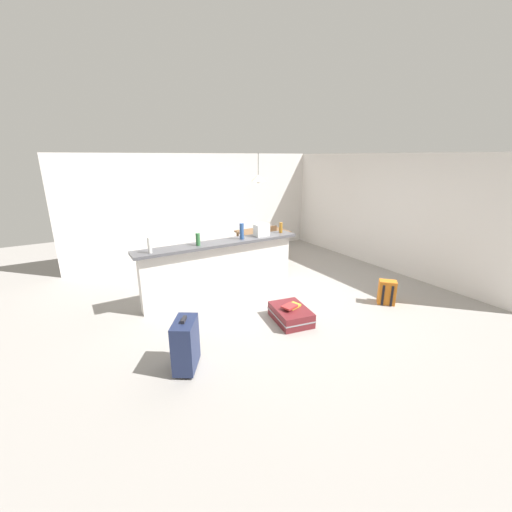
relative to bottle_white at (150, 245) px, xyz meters
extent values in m
cube|color=gray|center=(2.00, -0.38, -1.17)|extent=(13.00, 13.00, 0.05)
cube|color=silver|center=(2.00, 2.67, 0.11)|extent=(6.60, 0.10, 2.50)
cube|color=silver|center=(5.05, -0.08, 0.11)|extent=(0.10, 6.00, 2.50)
cube|color=silver|center=(1.20, 0.07, -0.66)|extent=(2.80, 0.20, 0.97)
cube|color=#4C4C51|center=(1.20, 0.07, -0.15)|extent=(2.96, 0.40, 0.05)
cylinder|color=silver|center=(0.00, 0.00, 0.00)|extent=(0.06, 0.06, 0.25)
cylinder|color=#2D6B38|center=(0.79, 0.03, -0.02)|extent=(0.07, 0.07, 0.21)
cylinder|color=#284C89|center=(1.61, 0.04, 0.02)|extent=(0.08, 0.08, 0.29)
cylinder|color=#9E661E|center=(2.49, 0.09, -0.02)|extent=(0.07, 0.07, 0.20)
cube|color=silver|center=(2.04, 0.06, -0.01)|extent=(0.26, 0.18, 0.22)
cube|color=brown|center=(2.92, 1.44, -0.42)|extent=(1.10, 0.80, 0.04)
cylinder|color=brown|center=(2.43, 1.10, -0.79)|extent=(0.06, 0.06, 0.70)
cylinder|color=brown|center=(3.41, 1.10, -0.79)|extent=(0.06, 0.06, 0.70)
cylinder|color=brown|center=(2.43, 1.78, -0.79)|extent=(0.06, 0.06, 0.70)
cylinder|color=brown|center=(3.41, 1.78, -0.79)|extent=(0.06, 0.06, 0.70)
cube|color=#4C331E|center=(2.88, 0.84, -0.71)|extent=(0.47, 0.47, 0.04)
cube|color=#4C331E|center=(2.85, 1.02, -0.45)|extent=(0.40, 0.11, 0.48)
cylinder|color=#4C331E|center=(2.76, 0.65, -0.94)|extent=(0.04, 0.04, 0.41)
cylinder|color=#4C331E|center=(3.07, 0.71, -0.94)|extent=(0.04, 0.04, 0.41)
cylinder|color=#4C331E|center=(2.70, 0.97, -0.94)|extent=(0.04, 0.04, 0.41)
cylinder|color=#4C331E|center=(3.01, 1.03, -0.94)|extent=(0.04, 0.04, 0.41)
cylinder|color=black|center=(2.83, 1.49, 1.11)|extent=(0.01, 0.01, 0.49)
cone|color=white|center=(2.83, 1.49, 0.82)|extent=(0.34, 0.34, 0.14)
sphere|color=white|center=(2.83, 1.49, 0.74)|extent=(0.07, 0.07, 0.07)
cube|color=maroon|center=(1.71, -1.33, -1.03)|extent=(0.59, 0.76, 0.22)
cube|color=gray|center=(1.71, -1.33, -1.03)|extent=(0.61, 0.77, 0.02)
cube|color=#2D2D33|center=(1.79, -0.92, -1.03)|extent=(0.20, 0.17, 0.02)
cube|color=#1E284C|center=(-0.05, -1.63, -0.81)|extent=(0.44, 0.50, 0.60)
cylinder|color=black|center=(-0.15, -1.79, -1.11)|extent=(0.06, 0.07, 0.06)
cylinder|color=black|center=(0.05, -1.47, -1.11)|extent=(0.06, 0.07, 0.06)
cube|color=#232328|center=(-0.05, -1.63, -0.49)|extent=(0.11, 0.14, 0.04)
cube|color=orange|center=(3.49, -1.67, -0.93)|extent=(0.32, 0.33, 0.42)
cube|color=#AB5918|center=(3.57, -1.60, -1.01)|extent=(0.20, 0.20, 0.19)
cube|color=black|center=(3.47, -1.79, -0.95)|extent=(0.04, 0.04, 0.36)
cube|color=black|center=(3.37, -1.69, -0.95)|extent=(0.04, 0.04, 0.36)
cube|color=gold|center=(1.76, -1.31, -0.91)|extent=(0.25, 0.21, 0.03)
cube|color=#AD2D2D|center=(1.67, -1.35, -0.88)|extent=(0.25, 0.21, 0.03)
camera|label=1|loc=(-1.02, -4.87, 1.29)|focal=22.57mm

